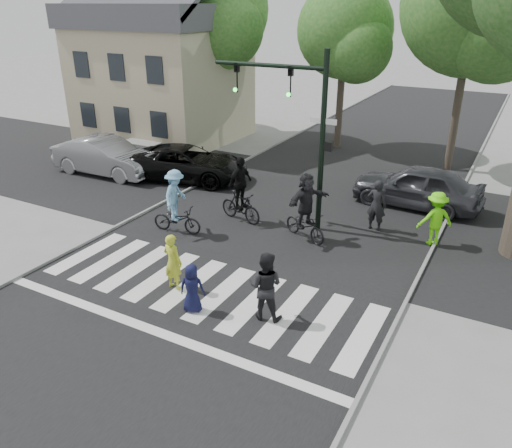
{
  "coord_description": "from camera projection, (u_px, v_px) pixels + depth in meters",
  "views": [
    {
      "loc": [
        6.94,
        -8.75,
        7.29
      ],
      "look_at": [
        0.5,
        3.0,
        1.3
      ],
      "focal_mm": 35.0,
      "sensor_mm": 36.0,
      "label": 1
    }
  ],
  "objects": [
    {
      "name": "road_cross",
      "position": [
        306.0,
        206.0,
        19.43
      ],
      "size": [
        70.0,
        10.0,
        0.01
      ],
      "primitive_type": "cube",
      "color": "black",
      "rests_on": "ground"
    },
    {
      "name": "curb_left",
      "position": [
        155.0,
        207.0,
        19.22
      ],
      "size": [
        0.1,
        70.0,
        0.1
      ],
      "primitive_type": "cube",
      "color": "gray",
      "rests_on": "ground"
    },
    {
      "name": "car_silver",
      "position": [
        106.0,
        156.0,
        22.69
      ],
      "size": [
        5.16,
        1.97,
        1.68
      ],
      "primitive_type": "imported",
      "rotation": [
        0.0,
        0.0,
        1.61
      ],
      "color": "#929397",
      "rests_on": "ground"
    },
    {
      "name": "traffic_signal",
      "position": [
        299.0,
        115.0,
        16.24
      ],
      "size": [
        4.45,
        0.29,
        6.0
      ],
      "color": "black",
      "rests_on": "ground"
    },
    {
      "name": "bystander_hivis",
      "position": [
        435.0,
        219.0,
        16.04
      ],
      "size": [
        1.34,
        1.22,
        1.8
      ],
      "primitive_type": "imported",
      "rotation": [
        0.0,
        0.0,
        3.77
      ],
      "color": "#69FF10",
      "rests_on": "ground"
    },
    {
      "name": "car_grey",
      "position": [
        417.0,
        186.0,
        19.09
      ],
      "size": [
        4.93,
        2.19,
        1.65
      ],
      "primitive_type": "imported",
      "rotation": [
        0.0,
        0.0,
        -1.62
      ],
      "color": "#35353B",
      "rests_on": "ground"
    },
    {
      "name": "bg_tree_1",
      "position": [
        217.0,
        14.0,
        26.51
      ],
      "size": [
        6.09,
        5.8,
        9.8
      ],
      "color": "brown",
      "rests_on": "ground"
    },
    {
      "name": "cyclist_left",
      "position": [
        176.0,
        206.0,
        16.86
      ],
      "size": [
        1.84,
        1.23,
        2.23
      ],
      "color": "black",
      "rests_on": "ground"
    },
    {
      "name": "cyclist_mid",
      "position": [
        240.0,
        195.0,
        17.74
      ],
      "size": [
        1.89,
        1.18,
        2.38
      ],
      "color": "black",
      "rests_on": "ground"
    },
    {
      "name": "car_suv",
      "position": [
        186.0,
        163.0,
        22.03
      ],
      "size": [
        5.85,
        3.69,
        1.5
      ],
      "primitive_type": "imported",
      "rotation": [
        0.0,
        0.0,
        1.8
      ],
      "color": "black",
      "rests_on": "ground"
    },
    {
      "name": "house",
      "position": [
        162.0,
        70.0,
        27.7
      ],
      "size": [
        8.4,
        8.1,
        8.82
      ],
      "color": "#BCB692",
      "rests_on": "ground"
    },
    {
      "name": "road_stem",
      "position": [
        271.0,
        235.0,
        17.02
      ],
      "size": [
        10.0,
        70.0,
        0.01
      ],
      "primitive_type": "cube",
      "color": "black",
      "rests_on": "ground"
    },
    {
      "name": "bystander_dark",
      "position": [
        377.0,
        205.0,
        17.08
      ],
      "size": [
        0.67,
        0.45,
        1.82
      ],
      "primitive_type": "imported",
      "rotation": [
        0.0,
        0.0,
        3.13
      ],
      "color": "black",
      "rests_on": "ground"
    },
    {
      "name": "pedestrian_woman",
      "position": [
        173.0,
        262.0,
        13.56
      ],
      "size": [
        0.63,
        0.44,
        1.63
      ],
      "primitive_type": "imported",
      "rotation": [
        0.0,
        0.0,
        3.05
      ],
      "color": "#C1D12D",
      "rests_on": "ground"
    },
    {
      "name": "pedestrian_adult",
      "position": [
        265.0,
        286.0,
        12.23
      ],
      "size": [
        1.01,
        0.86,
        1.81
      ],
      "primitive_type": "imported",
      "rotation": [
        0.0,
        0.0,
        3.36
      ],
      "color": "black",
      "rests_on": "ground"
    },
    {
      "name": "ground",
      "position": [
        184.0,
        307.0,
        13.02
      ],
      "size": [
        120.0,
        120.0,
        0.0
      ],
      "primitive_type": "plane",
      "color": "gray",
      "rests_on": "ground"
    },
    {
      "name": "crosswalk",
      "position": [
        199.0,
        294.0,
        13.55
      ],
      "size": [
        10.0,
        3.85,
        0.01
      ],
      "color": "silver",
      "rests_on": "ground"
    },
    {
      "name": "bg_tree_3",
      "position": [
        480.0,
        11.0,
        20.52
      ],
      "size": [
        6.3,
        6.0,
        10.2
      ],
      "color": "brown",
      "rests_on": "ground"
    },
    {
      "name": "curb_right",
      "position": [
        423.0,
        268.0,
        14.79
      ],
      "size": [
        0.1,
        70.0,
        0.1
      ],
      "primitive_type": "cube",
      "color": "gray",
      "rests_on": "ground"
    },
    {
      "name": "pedestrian_child",
      "position": [
        192.0,
        288.0,
        12.6
      ],
      "size": [
        0.75,
        0.62,
        1.33
      ],
      "primitive_type": "imported",
      "rotation": [
        0.0,
        0.0,
        3.49
      ],
      "color": "#111336",
      "rests_on": "ground"
    },
    {
      "name": "bg_tree_2",
      "position": [
        348.0,
        35.0,
        24.73
      ],
      "size": [
        5.04,
        4.8,
        8.4
      ],
      "color": "brown",
      "rests_on": "ground"
    },
    {
      "name": "cyclist_right",
      "position": [
        306.0,
        210.0,
        16.35
      ],
      "size": [
        1.91,
        1.76,
        2.29
      ],
      "color": "black",
      "rests_on": "ground"
    },
    {
      "name": "bg_tree_0",
      "position": [
        150.0,
        23.0,
        29.35
      ],
      "size": [
        5.46,
        5.2,
        8.97
      ],
      "color": "brown",
      "rests_on": "ground"
    }
  ]
}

